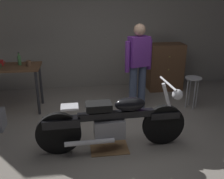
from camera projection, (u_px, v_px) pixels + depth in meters
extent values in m
plane|color=gray|center=(121.00, 145.00, 3.92)|extent=(12.00, 12.00, 0.00)
cube|color=gray|center=(101.00, 22.00, 5.97)|extent=(8.00, 0.12, 3.10)
cube|color=brown|center=(5.00, 67.00, 4.78)|extent=(1.30, 0.64, 0.04)
cylinder|color=#2D2D33|center=(38.00, 93.00, 4.78)|extent=(0.05, 0.05, 0.86)
cylinder|color=#2D2D33|center=(41.00, 84.00, 5.26)|extent=(0.05, 0.05, 0.86)
cylinder|color=black|center=(163.00, 125.00, 3.85)|extent=(0.64, 0.09, 0.64)
cylinder|color=black|center=(59.00, 134.00, 3.61)|extent=(0.64, 0.09, 0.64)
cube|color=black|center=(164.00, 114.00, 3.79)|extent=(0.44, 0.15, 0.10)
cube|color=black|center=(61.00, 122.00, 3.56)|extent=(0.52, 0.19, 0.12)
cube|color=gray|center=(109.00, 128.00, 3.72)|extent=(0.45, 0.25, 0.28)
cube|color=black|center=(116.00, 115.00, 3.66)|extent=(1.10, 0.13, 0.10)
ellipsoid|color=black|center=(130.00, 104.00, 3.64)|extent=(0.45, 0.23, 0.20)
cube|color=black|center=(99.00, 106.00, 3.57)|extent=(0.37, 0.25, 0.10)
cube|color=silver|center=(70.00, 107.00, 3.50)|extent=(0.25, 0.21, 0.03)
cylinder|color=silver|center=(169.00, 105.00, 3.74)|extent=(0.27, 0.06, 0.68)
cylinder|color=silver|center=(168.00, 83.00, 3.62)|extent=(0.05, 0.60, 0.03)
sphere|color=silver|center=(177.00, 95.00, 3.71)|extent=(0.16, 0.16, 0.16)
cylinder|color=silver|center=(90.00, 142.00, 3.58)|extent=(0.70, 0.09, 0.07)
cylinder|color=#4C5978|center=(142.00, 87.00, 5.08)|extent=(0.15, 0.15, 0.88)
cylinder|color=#4C5978|center=(133.00, 88.00, 5.00)|extent=(0.15, 0.15, 0.88)
cube|color=#72339E|center=(139.00, 51.00, 4.79)|extent=(0.43, 0.33, 0.56)
cylinder|color=#72339E|center=(149.00, 54.00, 4.92)|extent=(0.09, 0.09, 0.58)
cylinder|color=#72339E|center=(127.00, 57.00, 4.72)|extent=(0.09, 0.09, 0.58)
sphere|color=tan|center=(140.00, 30.00, 4.65)|extent=(0.22, 0.22, 0.22)
cylinder|color=#B2B2B7|center=(194.00, 78.00, 5.00)|extent=(0.32, 0.32, 0.02)
cylinder|color=#B2B2B7|center=(197.00, 93.00, 5.12)|extent=(0.02, 0.02, 0.62)
cylinder|color=#B2B2B7|center=(190.00, 91.00, 5.21)|extent=(0.02, 0.02, 0.62)
cylinder|color=#B2B2B7|center=(187.00, 94.00, 5.09)|extent=(0.02, 0.02, 0.62)
cylinder|color=#B2B2B7|center=(194.00, 95.00, 5.01)|extent=(0.02, 0.02, 0.62)
cube|color=brown|center=(165.00, 67.00, 6.05)|extent=(0.80, 0.44, 1.10)
sphere|color=tan|center=(170.00, 57.00, 5.73)|extent=(0.04, 0.04, 0.04)
sphere|color=tan|center=(169.00, 70.00, 5.84)|extent=(0.04, 0.04, 0.04)
sphere|color=tan|center=(168.00, 82.00, 5.94)|extent=(0.04, 0.04, 0.04)
cube|color=olive|center=(109.00, 148.00, 3.83)|extent=(0.56, 0.40, 0.01)
cylinder|color=brown|center=(29.00, 63.00, 4.80)|extent=(0.09, 0.09, 0.10)
torus|color=brown|center=(31.00, 63.00, 4.80)|extent=(0.06, 0.01, 0.06)
torus|color=#3D7F4C|center=(0.00, 65.00, 4.67)|extent=(0.05, 0.01, 0.05)
cylinder|color=red|center=(1.00, 63.00, 4.82)|extent=(0.08, 0.08, 0.11)
torus|color=red|center=(4.00, 62.00, 4.83)|extent=(0.06, 0.01, 0.06)
cylinder|color=#4C8C4C|center=(19.00, 60.00, 4.85)|extent=(0.06, 0.06, 0.18)
cylinder|color=#4C8C4C|center=(19.00, 54.00, 4.81)|extent=(0.03, 0.03, 0.05)
cylinder|color=black|center=(18.00, 53.00, 4.80)|extent=(0.03, 0.03, 0.01)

